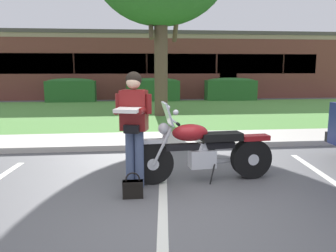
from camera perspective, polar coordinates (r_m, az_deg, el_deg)
name	(u,v)px	position (r m, az deg, el deg)	size (l,w,h in m)	color
ground_plane	(176,209)	(4.41, 1.34, -13.74)	(140.00, 140.00, 0.00)	#565659
curb_strip	(157,146)	(7.46, -1.88, -3.41)	(60.00, 0.20, 0.12)	#B7B2A8
concrete_walk	(154,139)	(8.29, -2.31, -2.21)	(60.00, 1.50, 0.08)	#B7B2A8
grass_lawn	(146,112)	(13.38, -3.79, 2.31)	(60.00, 8.84, 0.06)	#518E3D
stall_stripe_1	(163,203)	(4.58, -0.86, -12.78)	(0.12, 4.40, 0.01)	silver
motorcycle	(208,150)	(5.35, 6.78, -4.03)	(2.24, 0.82, 1.26)	black
rider_person	(134,120)	(4.93, -5.78, 0.95)	(0.54, 0.65, 1.70)	black
handbag	(133,188)	(4.73, -5.92, -10.23)	(0.28, 0.13, 0.36)	black
hedge_left	(71,90)	(18.02, -15.96, 5.86)	(2.44, 0.90, 1.24)	#286028
hedge_center_left	(153,89)	(17.79, -2.57, 6.17)	(2.74, 0.90, 1.24)	#286028
hedge_center_right	(231,89)	(18.52, 10.45, 6.16)	(2.66, 0.90, 1.24)	#286028
brick_building	(144,66)	(23.71, -4.09, 10.08)	(23.47, 9.30, 3.80)	brown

